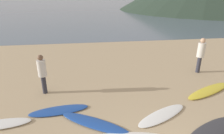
{
  "coord_description": "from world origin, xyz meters",
  "views": [
    {
      "loc": [
        -1.69,
        -2.15,
        3.93
      ],
      "look_at": [
        -0.52,
        6.17,
        0.6
      ],
      "focal_mm": 30.27,
      "sensor_mm": 36.0,
      "label": 1
    }
  ],
  "objects_px": {
    "surfboard_1": "(59,110)",
    "person_0": "(201,53)",
    "surfboard_4": "(162,115)",
    "surfboard_6": "(209,91)",
    "person_1": "(42,71)",
    "surfboard_2": "(94,123)",
    "surfboard_5": "(213,129)"
  },
  "relations": [
    {
      "from": "surfboard_1",
      "to": "person_0",
      "type": "xyz_separation_m",
      "value": [
        6.83,
        2.61,
        1.04
      ]
    },
    {
      "from": "surfboard_4",
      "to": "person_0",
      "type": "distance_m",
      "value": 4.84
    },
    {
      "from": "surfboard_6",
      "to": "person_1",
      "type": "relative_size",
      "value": 1.59
    },
    {
      "from": "surfboard_2",
      "to": "surfboard_5",
      "type": "height_order",
      "value": "surfboard_2"
    },
    {
      "from": "surfboard_2",
      "to": "surfboard_5",
      "type": "bearing_deg",
      "value": 20.57
    },
    {
      "from": "surfboard_1",
      "to": "surfboard_5",
      "type": "relative_size",
      "value": 0.93
    },
    {
      "from": "person_0",
      "to": "person_1",
      "type": "xyz_separation_m",
      "value": [
        -7.56,
        -1.17,
        -0.09
      ]
    },
    {
      "from": "person_0",
      "to": "person_1",
      "type": "height_order",
      "value": "person_0"
    },
    {
      "from": "surfboard_5",
      "to": "surfboard_1",
      "type": "bearing_deg",
      "value": 137.33
    },
    {
      "from": "surfboard_2",
      "to": "surfboard_6",
      "type": "distance_m",
      "value": 5.16
    },
    {
      "from": "surfboard_1",
      "to": "surfboard_2",
      "type": "relative_size",
      "value": 0.83
    },
    {
      "from": "surfboard_1",
      "to": "surfboard_6",
      "type": "distance_m",
      "value": 6.18
    },
    {
      "from": "surfboard_5",
      "to": "surfboard_6",
      "type": "bearing_deg",
      "value": 35.22
    },
    {
      "from": "surfboard_2",
      "to": "surfboard_1",
      "type": "bearing_deg",
      "value": 176.65
    },
    {
      "from": "surfboard_4",
      "to": "person_0",
      "type": "height_order",
      "value": "person_0"
    },
    {
      "from": "surfboard_1",
      "to": "surfboard_6",
      "type": "height_order",
      "value": "surfboard_6"
    },
    {
      "from": "person_0",
      "to": "person_1",
      "type": "distance_m",
      "value": 7.65
    },
    {
      "from": "surfboard_4",
      "to": "person_1",
      "type": "distance_m",
      "value": 4.88
    },
    {
      "from": "surfboard_6",
      "to": "person_0",
      "type": "height_order",
      "value": "person_0"
    },
    {
      "from": "surfboard_4",
      "to": "surfboard_5",
      "type": "bearing_deg",
      "value": -62.85
    },
    {
      "from": "surfboard_1",
      "to": "surfboard_5",
      "type": "distance_m",
      "value": 5.06
    },
    {
      "from": "surfboard_6",
      "to": "person_0",
      "type": "relative_size",
      "value": 1.45
    },
    {
      "from": "surfboard_1",
      "to": "surfboard_2",
      "type": "height_order",
      "value": "surfboard_2"
    },
    {
      "from": "surfboard_1",
      "to": "surfboard_4",
      "type": "relative_size",
      "value": 0.95
    },
    {
      "from": "surfboard_6",
      "to": "person_1",
      "type": "distance_m",
      "value": 6.99
    },
    {
      "from": "surfboard_6",
      "to": "surfboard_5",
      "type": "bearing_deg",
      "value": -145.55
    },
    {
      "from": "surfboard_5",
      "to": "person_1",
      "type": "xyz_separation_m",
      "value": [
        -5.5,
        3.11,
        0.96
      ]
    },
    {
      "from": "surfboard_1",
      "to": "surfboard_2",
      "type": "bearing_deg",
      "value": -43.95
    },
    {
      "from": "surfboard_1",
      "to": "surfboard_5",
      "type": "bearing_deg",
      "value": -26.9
    },
    {
      "from": "surfboard_1",
      "to": "surfboard_4",
      "type": "bearing_deg",
      "value": -19.91
    },
    {
      "from": "surfboard_2",
      "to": "person_0",
      "type": "distance_m",
      "value": 6.7
    },
    {
      "from": "surfboard_4",
      "to": "person_1",
      "type": "bearing_deg",
      "value": 125.49
    }
  ]
}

